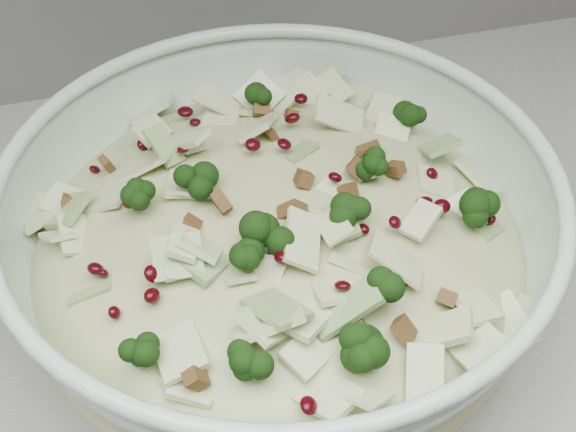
{
  "coord_description": "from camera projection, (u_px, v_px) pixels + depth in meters",
  "views": [
    {
      "loc": [
        -0.69,
        1.2,
        1.43
      ],
      "look_at": [
        -0.58,
        1.61,
        1.02
      ],
      "focal_mm": 50.0,
      "sensor_mm": 36.0,
      "label": 1
    }
  ],
  "objects": [
    {
      "name": "salad",
      "position": [
        279.0,
        228.0,
        0.59
      ],
      "size": [
        0.45,
        0.45,
        0.16
      ],
      "rotation": [
        0.0,
        0.0,
        0.21
      ],
      "color": "#C2CF8D",
      "rests_on": "mixing_bowl"
    },
    {
      "name": "mixing_bowl",
      "position": [
        279.0,
        253.0,
        0.61
      ],
      "size": [
        0.44,
        0.44,
        0.16
      ],
      "rotation": [
        0.0,
        0.0,
        -0.1
      ],
      "color": "silver",
      "rests_on": "counter"
    }
  ]
}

